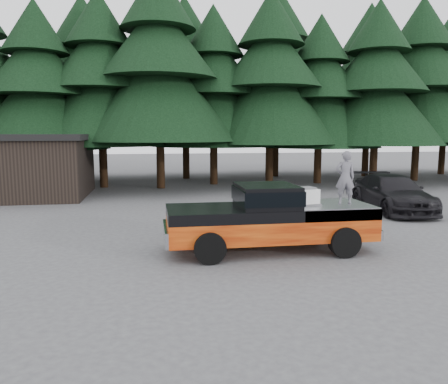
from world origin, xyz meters
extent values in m
plane|color=#454447|center=(0.00, 0.00, 0.00)|extent=(120.00, 120.00, 0.00)
cube|color=black|center=(1.63, -0.60, 1.62)|extent=(1.66, 1.90, 0.59)
cube|color=white|center=(2.73, -0.74, 1.55)|extent=(0.73, 0.64, 0.44)
imported|color=slate|center=(3.91, -0.73, 2.10)|extent=(0.61, 0.45, 1.53)
imported|color=black|center=(8.74, 4.88, 0.78)|extent=(2.72, 5.54, 1.55)
cube|color=black|center=(-9.00, 12.00, 1.50)|extent=(8.00, 6.00, 3.00)
cube|color=black|center=(-9.00, 12.00, 3.15)|extent=(8.40, 6.40, 0.30)
camera|label=1|loc=(-1.56, -12.42, 3.36)|focal=35.00mm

